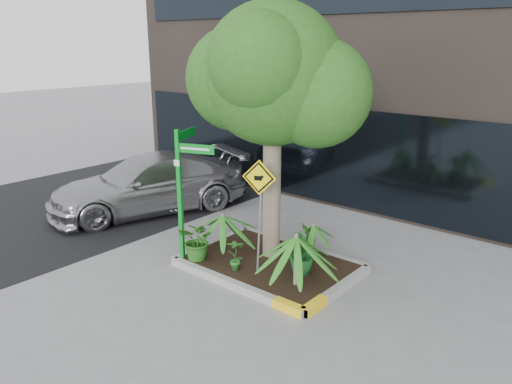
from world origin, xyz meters
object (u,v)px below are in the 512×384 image
Objects in this scene: tree at (273,74)px; cattle_sign at (259,197)px; street_sign_post at (183,183)px; parked_car at (149,184)px.

tree is 2.29m from cattle_sign.
tree reaches higher than street_sign_post.
street_sign_post is (-1.25, -1.22, -2.06)m from tree.
parked_car is 2.40× the size of cattle_sign.
cattle_sign is at bearing -70.51° from tree.
tree is 1.87× the size of street_sign_post.
tree is at bearing 23.97° from street_sign_post.
tree is 2.40× the size of cattle_sign.
parked_car is 3.73m from street_sign_post.
tree is 1.00× the size of parked_car.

